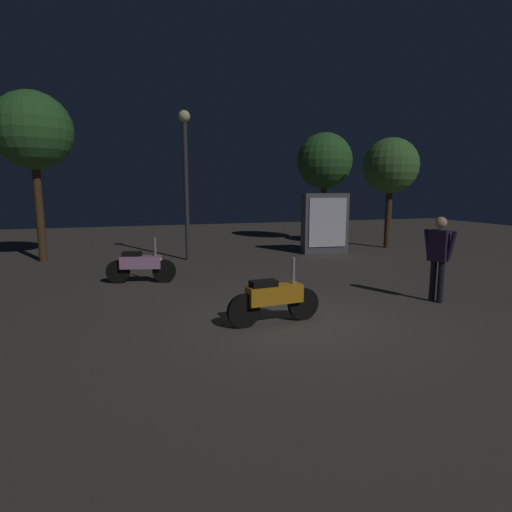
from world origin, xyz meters
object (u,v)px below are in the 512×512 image
(person_rider_beside, at_px, (439,251))
(kiosk_billboard, at_px, (325,223))
(streetlamp_near, at_px, (186,166))
(motorcycle_orange_foreground, at_px, (274,298))
(motorcycle_pink_parked_left, at_px, (141,265))

(person_rider_beside, bearing_deg, kiosk_billboard, -120.09)
(streetlamp_near, height_order, kiosk_billboard, streetlamp_near)
(person_rider_beside, distance_m, kiosk_billboard, 6.50)
(person_rider_beside, relative_size, kiosk_billboard, 0.81)
(motorcycle_orange_foreground, relative_size, motorcycle_pink_parked_left, 1.02)
(motorcycle_pink_parked_left, bearing_deg, kiosk_billboard, 38.33)
(streetlamp_near, bearing_deg, motorcycle_orange_foreground, -86.54)
(person_rider_beside, height_order, kiosk_billboard, kiosk_billboard)
(motorcycle_orange_foreground, xyz_separation_m, person_rider_beside, (3.57, 0.27, 0.59))
(motorcycle_pink_parked_left, distance_m, person_rider_beside, 6.64)
(motorcycle_pink_parked_left, xyz_separation_m, streetlamp_near, (1.58, 2.93, 2.52))
(person_rider_beside, distance_m, streetlamp_near, 7.88)
(motorcycle_orange_foreground, bearing_deg, streetlamp_near, 88.79)
(motorcycle_orange_foreground, relative_size, streetlamp_near, 0.36)
(motorcycle_pink_parked_left, height_order, kiosk_billboard, kiosk_billboard)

